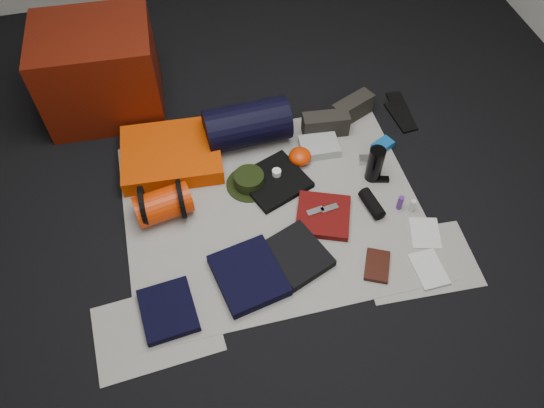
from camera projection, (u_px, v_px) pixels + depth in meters
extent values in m
cube|color=black|center=(273.00, 210.00, 2.93)|extent=(4.50, 4.50, 0.02)
cube|color=#B0AEA2|center=(273.00, 209.00, 2.92)|extent=(1.60, 1.30, 0.01)
cube|color=#B0AEA2|center=(157.00, 329.00, 2.50)|extent=(0.61, 0.44, 0.00)
cube|color=#B0AEA2|center=(418.00, 261.00, 2.72)|extent=(0.60, 0.43, 0.00)
cube|color=#531106|center=(100.00, 71.00, 3.19)|extent=(0.71, 0.60, 0.57)
cube|color=#D53F02|center=(171.00, 155.00, 3.09)|extent=(0.60, 0.50, 0.10)
cylinder|color=red|center=(163.00, 205.00, 2.83)|extent=(0.32, 0.22, 0.17)
cylinder|color=black|center=(144.00, 206.00, 2.80)|extent=(0.02, 0.22, 0.22)
cylinder|color=black|center=(181.00, 199.00, 2.82)|extent=(0.03, 0.22, 0.22)
cylinder|color=black|center=(247.00, 125.00, 3.12)|extent=(0.51, 0.28, 0.26)
cylinder|color=black|center=(249.00, 184.00, 3.02)|extent=(0.35, 0.35, 0.01)
cylinder|color=black|center=(249.00, 180.00, 2.99)|extent=(0.17, 0.17, 0.07)
cube|color=#27241F|center=(326.00, 124.00, 3.21)|extent=(0.29, 0.13, 0.14)
cube|color=#27241F|center=(353.00, 108.00, 3.30)|extent=(0.29, 0.20, 0.14)
cube|color=black|center=(399.00, 106.00, 3.40)|extent=(0.12, 0.27, 0.01)
cube|color=black|center=(401.00, 116.00, 3.35)|extent=(0.13, 0.28, 0.02)
cube|color=black|center=(168.00, 310.00, 2.53)|extent=(0.28, 0.31, 0.04)
cube|color=black|center=(249.00, 275.00, 2.64)|extent=(0.38, 0.41, 0.06)
cube|color=black|center=(297.00, 255.00, 2.71)|extent=(0.37, 0.39, 0.05)
cube|color=black|center=(274.00, 181.00, 3.01)|extent=(0.43, 0.42, 0.03)
cube|color=#590B09|center=(323.00, 215.00, 2.87)|extent=(0.37, 0.37, 0.04)
ellipsoid|color=red|center=(300.00, 156.00, 3.09)|extent=(0.16, 0.16, 0.09)
cube|color=#9AA29A|center=(319.00, 146.00, 3.16)|extent=(0.24, 0.18, 0.06)
cylinder|color=black|center=(375.00, 164.00, 2.96)|extent=(0.10, 0.10, 0.23)
cylinder|color=black|center=(372.00, 204.00, 2.89)|extent=(0.10, 0.19, 0.07)
cube|color=silver|center=(367.00, 160.00, 3.11)|extent=(0.10, 0.07, 0.04)
cube|color=#0F559A|center=(383.00, 145.00, 3.17)|extent=(0.15, 0.13, 0.04)
cylinder|color=#50277E|center=(400.00, 203.00, 2.89)|extent=(0.03, 0.03, 0.09)
cylinder|color=silver|center=(412.00, 206.00, 2.88)|extent=(0.04, 0.04, 0.08)
cube|color=black|center=(377.00, 266.00, 2.69)|extent=(0.19, 0.22, 0.03)
cube|color=beige|center=(429.00, 269.00, 2.69)|extent=(0.15, 0.22, 0.01)
cube|color=beige|center=(425.00, 233.00, 2.82)|extent=(0.20, 0.23, 0.01)
cube|color=black|center=(381.00, 179.00, 3.03)|extent=(0.09, 0.06, 0.02)
cube|color=silver|center=(168.00, 329.00, 2.49)|extent=(0.09, 0.09, 0.01)
cylinder|color=white|center=(277.00, 173.00, 3.01)|extent=(0.05, 0.05, 0.04)
cube|color=silver|center=(315.00, 211.00, 2.85)|extent=(0.10, 0.05, 0.01)
cube|color=silver|center=(329.00, 208.00, 2.86)|extent=(0.10, 0.05, 0.01)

